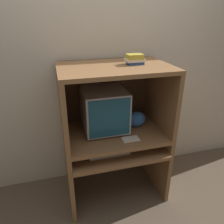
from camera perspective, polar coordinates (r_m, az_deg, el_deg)
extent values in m
plane|color=brown|center=(2.45, 2.90, -24.48)|extent=(12.00, 12.00, 0.00)
cube|color=beige|center=(2.37, -2.00, 11.20)|extent=(6.00, 0.06, 2.60)
cube|color=brown|center=(2.42, -11.04, -15.86)|extent=(0.04, 0.67, 0.60)
cube|color=brown|center=(2.62, 11.08, -12.17)|extent=(0.04, 0.67, 0.60)
cube|color=brown|center=(2.18, 1.78, -10.96)|extent=(0.93, 0.40, 0.04)
cube|color=brown|center=(2.19, -11.84, -8.36)|extent=(0.04, 0.67, 0.15)
cube|color=brown|center=(2.42, 11.80, -5.01)|extent=(0.04, 0.67, 0.15)
cube|color=brown|center=(2.23, 0.61, -5.51)|extent=(0.93, 0.67, 0.04)
cube|color=brown|center=(2.00, -12.84, 1.53)|extent=(0.04, 0.67, 0.67)
cube|color=brown|center=(2.25, 12.69, 4.10)|extent=(0.04, 0.67, 0.67)
cube|color=brown|center=(1.98, 0.70, 11.53)|extent=(0.93, 0.67, 0.04)
cube|color=#48321E|center=(2.37, -1.52, 5.76)|extent=(0.93, 0.01, 0.67)
cylinder|color=#B2B2B7|center=(2.27, -2.01, -4.05)|extent=(0.24, 0.24, 0.02)
cube|color=#B2B2B7|center=(2.18, -2.09, 0.83)|extent=(0.42, 0.44, 0.40)
cube|color=navy|center=(1.98, -0.58, -1.69)|extent=(0.39, 0.01, 0.37)
cube|color=beige|center=(2.15, -0.84, -10.52)|extent=(0.40, 0.14, 0.02)
cube|color=silver|center=(2.14, -0.84, -10.24)|extent=(0.36, 0.11, 0.01)
ellipsoid|color=#B7B7B7|center=(2.24, 5.85, -9.09)|extent=(0.06, 0.04, 0.03)
ellipsoid|color=#336BB7|center=(2.30, 6.32, -1.86)|extent=(0.20, 0.15, 0.16)
cube|color=navy|center=(2.03, 6.06, 12.66)|extent=(0.14, 0.10, 0.03)
cube|color=beige|center=(2.03, 5.88, 13.35)|extent=(0.17, 0.11, 0.02)
cube|color=gold|center=(2.02, 5.97, 14.24)|extent=(0.14, 0.11, 0.04)
cube|color=beige|center=(2.10, 4.91, -7.04)|extent=(0.16, 0.11, 0.00)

